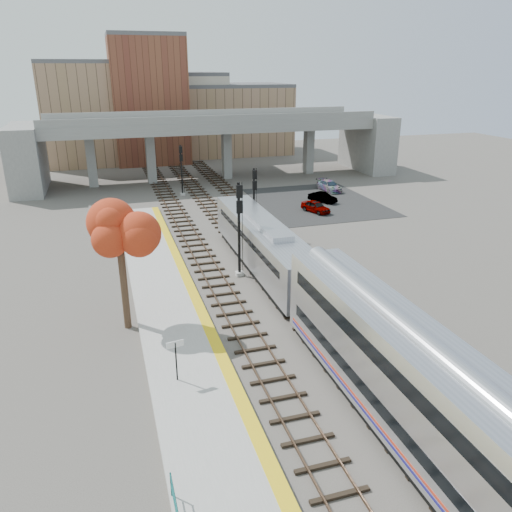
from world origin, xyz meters
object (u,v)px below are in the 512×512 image
object	(u,v)px
signal_mast_mid	(254,204)
tree	(119,234)
signal_mast_near	(239,230)
car_a	(316,207)
signal_mast_far	(182,172)
locomotive	(263,244)
car_b	(323,197)
coach	(441,415)
car_c	(329,186)

from	to	relation	value
signal_mast_mid	tree	world-z (taller)	tree
signal_mast_near	car_a	xyz separation A→B (m)	(13.11, 15.18, -3.11)
signal_mast_far	car_a	world-z (taller)	signal_mast_far
locomotive	signal_mast_far	size ratio (longest dim) A/B	2.97
tree	signal_mast_near	bearing A→B (deg)	33.40
signal_mast_mid	tree	xyz separation A→B (m)	(-13.11, -15.48, 3.05)
signal_mast_far	car_b	world-z (taller)	signal_mast_far
car_b	signal_mast_mid	bearing A→B (deg)	-173.00
coach	tree	distance (m)	19.87
tree	signal_mast_mid	bearing A→B (deg)	49.75
coach	car_c	distance (m)	49.41
signal_mast_near	signal_mast_mid	bearing A→B (deg)	66.75
tree	car_a	size ratio (longest dim) A/B	2.22
signal_mast_near	car_c	size ratio (longest dim) A/B	1.64
coach	signal_mast_near	bearing A→B (deg)	95.44
signal_mast_near	signal_mast_mid	size ratio (longest dim) A/B	1.14
coach	signal_mast_near	world-z (taller)	signal_mast_near
tree	car_c	bearing A→B (deg)	47.12
locomotive	car_a	world-z (taller)	locomotive
tree	car_a	xyz separation A→B (m)	(22.12, 21.12, -5.53)
locomotive	signal_mast_mid	world-z (taller)	signal_mast_mid
locomotive	signal_mast_near	xyz separation A→B (m)	(-2.10, -0.55, 1.52)
car_a	car_b	xyz separation A→B (m)	(2.61, 3.87, -0.05)
signal_mast_far	tree	bearing A→B (deg)	-105.03
car_b	coach	bearing A→B (deg)	-140.61
locomotive	signal_mast_far	xyz separation A→B (m)	(-2.10, 27.05, 0.78)
coach	signal_mast_mid	distance (m)	31.66
signal_mast_mid	car_b	bearing A→B (deg)	39.28
car_b	locomotive	bearing A→B (deg)	-158.65
car_b	car_a	bearing A→B (deg)	-156.28
car_a	signal_mast_near	bearing A→B (deg)	-151.08
car_b	car_c	bearing A→B (deg)	25.13
car_a	signal_mast_far	bearing A→B (deg)	116.30
signal_mast_mid	car_c	xyz separation A→B (m)	(14.98, 14.76, -2.46)
tree	car_c	size ratio (longest dim) A/B	1.83
signal_mast_far	car_c	world-z (taller)	signal_mast_far
coach	car_a	size ratio (longest dim) A/B	6.63
signal_mast_far	car_b	bearing A→B (deg)	-28.54
signal_mast_near	car_c	distance (m)	31.05
signal_mast_mid	tree	distance (m)	20.51
signal_mast_near	coach	bearing A→B (deg)	-84.56
tree	car_c	world-z (taller)	tree
signal_mast_mid	signal_mast_far	bearing A→B (deg)	102.79
signal_mast_mid	signal_mast_far	world-z (taller)	signal_mast_mid
signal_mast_far	tree	xyz separation A→B (m)	(-9.01, -33.54, 3.15)
locomotive	car_b	size ratio (longest dim) A/B	5.29
signal_mast_mid	car_a	world-z (taller)	signal_mast_mid
signal_mast_mid	car_a	size ratio (longest dim) A/B	1.74
locomotive	car_c	distance (m)	29.24
signal_mast_near	signal_mast_mid	distance (m)	10.41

